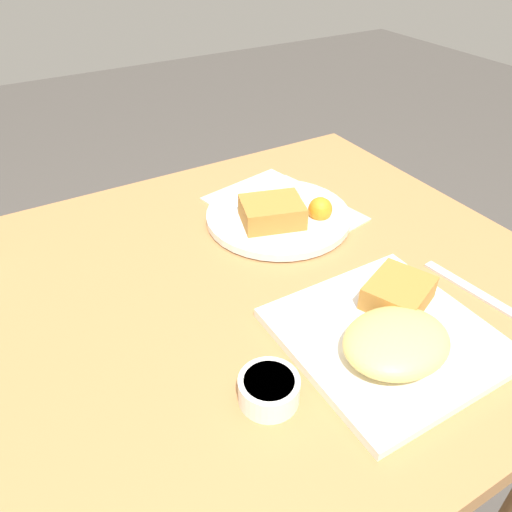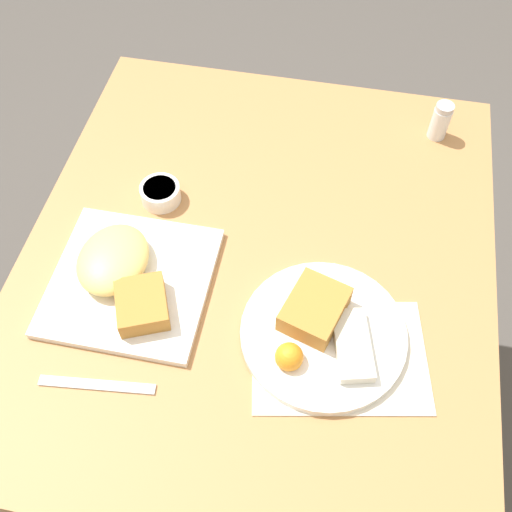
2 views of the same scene
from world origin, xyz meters
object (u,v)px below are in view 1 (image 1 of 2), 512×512
(plate_oval_far, at_px, (279,213))
(sauce_ramekin, at_px, (269,389))
(butter_knife, at_px, (476,292))
(plate_square_near, at_px, (392,332))

(plate_oval_far, height_order, sauce_ramekin, plate_oval_far)
(sauce_ramekin, distance_m, butter_knife, 0.37)
(plate_square_near, relative_size, plate_oval_far, 0.99)
(plate_oval_far, distance_m, butter_knife, 0.35)
(plate_square_near, height_order, sauce_ramekin, plate_square_near)
(plate_oval_far, bearing_deg, butter_knife, -65.12)
(sauce_ramekin, bearing_deg, butter_knife, 1.08)
(plate_oval_far, bearing_deg, plate_square_near, -96.10)
(sauce_ramekin, bearing_deg, plate_oval_far, 55.85)
(sauce_ramekin, relative_size, butter_knife, 0.41)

